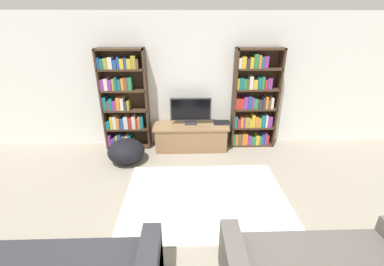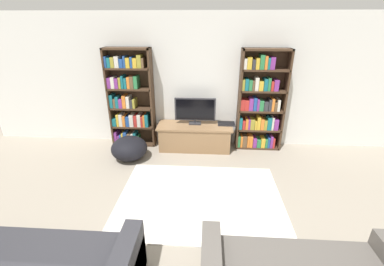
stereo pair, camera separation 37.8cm
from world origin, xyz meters
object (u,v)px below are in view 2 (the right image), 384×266
at_px(bookshelf_right, 259,104).
at_px(television, 195,110).
at_px(laptop, 226,124).
at_px(tv_stand, 195,137).
at_px(beanbag_ottoman, 129,148).
at_px(bookshelf_left, 130,99).

relative_size(bookshelf_right, television, 2.43).
bearing_deg(laptop, tv_stand, -172.17).
xyz_separation_m(tv_stand, beanbag_ottoman, (-1.21, -0.52, -0.04)).
bearing_deg(bookshelf_right, bookshelf_left, 179.96).
xyz_separation_m(bookshelf_left, tv_stand, (1.33, -0.16, -0.71)).
bearing_deg(television, tv_stand, -90.00).
distance_m(bookshelf_left, bookshelf_right, 2.59).
xyz_separation_m(television, laptop, (0.63, 0.02, -0.27)).
distance_m(tv_stand, laptop, 0.69).
bearing_deg(tv_stand, beanbag_ottoman, -156.54).
bearing_deg(television, bookshelf_right, 3.93).
xyz_separation_m(laptop, beanbag_ottoman, (-1.84, -0.61, -0.31)).
distance_m(bookshelf_left, beanbag_ottoman, 1.02).
bearing_deg(bookshelf_right, beanbag_ottoman, -164.56).
distance_m(laptop, beanbag_ottoman, 1.96).
height_order(television, beanbag_ottoman, television).
height_order(bookshelf_left, television, bookshelf_left).
bearing_deg(beanbag_ottoman, television, 26.21).
xyz_separation_m(bookshelf_right, laptop, (-0.63, -0.07, -0.41)).
bearing_deg(bookshelf_left, bookshelf_right, -0.04).
height_order(bookshelf_right, television, bookshelf_right).
distance_m(bookshelf_right, television, 1.27).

